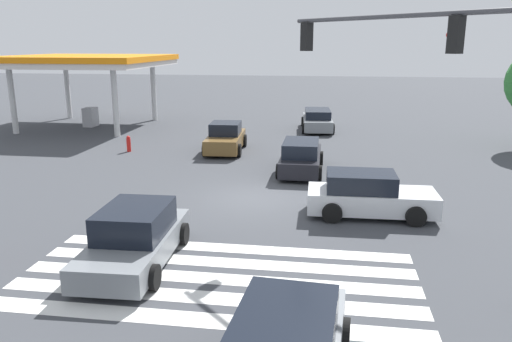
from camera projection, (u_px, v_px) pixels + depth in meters
name	position (u px, v px, depth m)	size (l,w,h in m)	color
ground_plane	(256.00, 199.00, 18.65)	(143.42, 143.42, 0.00)	#3D3F44
crosswalk_markings	(217.00, 279.00, 12.31)	(9.88, 4.40, 0.01)	silver
traffic_signal_mast	(449.00, 82.00, 11.60)	(5.58, 5.58, 6.55)	#47474C
car_0	(225.00, 138.00, 26.65)	(2.17, 4.33, 1.55)	brown
car_2	(368.00, 195.00, 16.68)	(4.26, 2.03, 1.48)	silver
car_3	(301.00, 157.00, 22.35)	(1.95, 4.55, 1.46)	black
car_5	(135.00, 238.00, 13.08)	(2.19, 4.53, 1.52)	gray
car_6	(317.00, 120.00, 33.20)	(2.32, 4.99, 1.38)	gray
gas_station_canopy	(86.00, 63.00, 33.74)	(9.98, 9.98, 4.83)	silver
fire_hydrant	(129.00, 144.00, 26.62)	(0.22, 0.22, 0.86)	red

